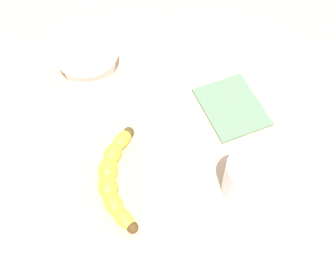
{
  "coord_description": "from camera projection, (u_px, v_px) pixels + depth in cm",
  "views": [
    {
      "loc": [
        43.78,
        -3.97,
        72.99
      ],
      "look_at": [
        -1.63,
        -0.24,
        5.0
      ],
      "focal_mm": 43.65,
      "sensor_mm": 36.0,
      "label": 1
    }
  ],
  "objects": [
    {
      "name": "smoothie_glass",
      "position": [
        246.0,
        178.0,
        0.73
      ],
      "size": [
        7.91,
        7.91,
        8.93
      ],
      "color": "silver",
      "rests_on": "wooden_tabletop"
    },
    {
      "name": "folded_napkin",
      "position": [
        232.0,
        107.0,
        0.87
      ],
      "size": [
        17.76,
        15.85,
        0.6
      ],
      "primitive_type": "cube",
      "rotation": [
        0.0,
        0.0,
        0.31
      ],
      "color": "slate",
      "rests_on": "wooden_tabletop"
    },
    {
      "name": "ceramic_bowl",
      "position": [
        88.0,
        58.0,
        0.91
      ],
      "size": [
        14.08,
        14.08,
        4.98
      ],
      "color": "white",
      "rests_on": "wooden_tabletop"
    },
    {
      "name": "wooden_tabletop",
      "position": [
        170.0,
        142.0,
        0.84
      ],
      "size": [
        120.0,
        120.0,
        3.0
      ],
      "primitive_type": "cube",
      "color": "#DAAB86",
      "rests_on": "ground"
    },
    {
      "name": "banana",
      "position": [
        114.0,
        178.0,
        0.76
      ],
      "size": [
        21.87,
        7.61,
        3.61
      ],
      "rotation": [
        0.0,
        0.0,
        0.0
      ],
      "color": "yellow",
      "rests_on": "wooden_tabletop"
    }
  ]
}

